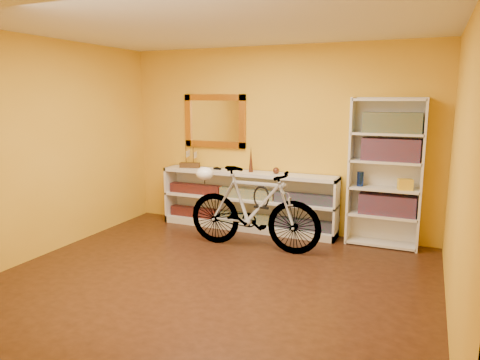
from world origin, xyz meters
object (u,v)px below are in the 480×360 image
at_px(bicycle, 253,209).
at_px(helmet, 205,174).
at_px(bookcase, 385,173).
at_px(console_unit, 247,201).

bearing_deg(bicycle, helmet, 90.00).
height_order(bookcase, bicycle, bookcase).
bearing_deg(bookcase, helmet, -160.22).
distance_m(console_unit, bookcase, 1.95).
bearing_deg(helmet, console_unit, 68.74).
bearing_deg(bicycle, console_unit, 27.12).
height_order(console_unit, bicycle, bicycle).
height_order(console_unit, bookcase, bookcase).
distance_m(bicycle, helmet, 0.79).
xyz_separation_m(console_unit, helmet, (-0.29, -0.75, 0.50)).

